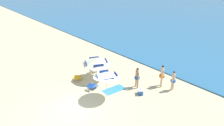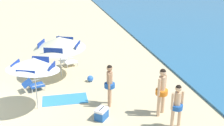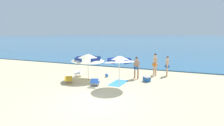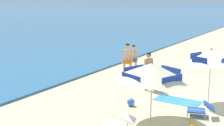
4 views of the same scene
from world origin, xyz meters
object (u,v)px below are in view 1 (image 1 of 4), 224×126
object	(u,v)px
person_standing_near_shore	(162,74)
cooler_box	(141,92)
lounge_chair_facing_sea	(78,77)
beach_ball	(115,77)
beach_umbrella_striped_main	(96,61)
lounge_chair_beside_umbrella	(93,86)
beach_towel	(114,90)
person_standing_beside	(137,76)
lounge_chair_under_umbrella	(93,70)
beach_umbrella_striped_second	(106,74)
person_wading_in	(173,79)

from	to	relation	value
person_standing_near_shore	cooler_box	bearing A→B (deg)	-95.95
lounge_chair_facing_sea	person_standing_near_shore	bearing A→B (deg)	41.97
lounge_chair_facing_sea	cooler_box	size ratio (longest dim) A/B	1.72
lounge_chair_facing_sea	beach_ball	world-z (taller)	lounge_chair_facing_sea
beach_umbrella_striped_main	lounge_chair_beside_umbrella	world-z (taller)	beach_umbrella_striped_main
lounge_chair_facing_sea	beach_towel	world-z (taller)	lounge_chair_facing_sea
lounge_chair_facing_sea	cooler_box	bearing A→B (deg)	26.54
beach_ball	beach_towel	bearing A→B (deg)	-41.93
cooler_box	beach_ball	distance (m)	3.21
lounge_chair_beside_umbrella	person_standing_near_shore	xyz separation A→B (m)	(3.15, 4.51, 0.77)
lounge_chair_facing_sea	person_standing_beside	world-z (taller)	person_standing_beside
beach_umbrella_striped_main	beach_ball	distance (m)	2.18
lounge_chair_under_umbrella	beach_towel	distance (m)	3.64
beach_umbrella_striped_second	person_standing_near_shore	world-z (taller)	beach_umbrella_striped_second
person_standing_beside	lounge_chair_facing_sea	bearing A→B (deg)	-143.44
person_standing_near_shore	beach_umbrella_striped_main	bearing A→B (deg)	-143.75
lounge_chair_under_umbrella	person_standing_near_shore	world-z (taller)	person_standing_near_shore
lounge_chair_under_umbrella	lounge_chair_beside_umbrella	size ratio (longest dim) A/B	0.98
beach_umbrella_striped_second	person_standing_near_shore	distance (m)	4.70
person_wading_in	cooler_box	distance (m)	2.69
lounge_chair_beside_umbrella	person_standing_beside	xyz separation A→B (m)	(2.02, 2.87, 0.70)
lounge_chair_under_umbrella	lounge_chair_beside_umbrella	distance (m)	2.99
person_standing_near_shore	beach_ball	xyz separation A→B (m)	(-3.43, -1.99, -0.90)
beach_umbrella_striped_main	lounge_chair_facing_sea	world-z (taller)	beach_umbrella_striped_main
lounge_chair_under_umbrella	person_standing_near_shore	distance (m)	6.26
beach_ball	lounge_chair_under_umbrella	bearing A→B (deg)	-160.25
cooler_box	beach_towel	distance (m)	2.09
beach_umbrella_striped_main	beach_ball	bearing A→B (deg)	52.05
lounge_chair_facing_sea	person_standing_beside	xyz separation A→B (m)	(4.01, 2.98, 0.70)
beach_umbrella_striped_main	beach_umbrella_striped_second	xyz separation A→B (m)	(2.86, -1.15, 0.18)
beach_towel	cooler_box	bearing A→B (deg)	32.91
person_standing_beside	cooler_box	world-z (taller)	person_standing_beside
person_standing_near_shore	beach_towel	distance (m)	3.98
beach_umbrella_striped_second	beach_ball	distance (m)	3.49
lounge_chair_beside_umbrella	beach_ball	bearing A→B (deg)	96.43
lounge_chair_beside_umbrella	beach_ball	distance (m)	2.54
lounge_chair_under_umbrella	beach_umbrella_striped_second	bearing A→B (deg)	-21.86
beach_umbrella_striped_second	lounge_chair_beside_umbrella	distance (m)	2.26
beach_umbrella_striped_main	beach_ball	size ratio (longest dim) A/B	11.81
beach_umbrella_striped_main	lounge_chair_under_umbrella	size ratio (longest dim) A/B	3.46
lounge_chair_facing_sea	beach_ball	distance (m)	3.14
beach_towel	lounge_chair_facing_sea	bearing A→B (deg)	-157.33
person_standing_near_shore	person_wading_in	size ratio (longest dim) A/B	1.12
cooler_box	lounge_chair_under_umbrella	bearing A→B (deg)	-173.73
lounge_chair_facing_sea	person_standing_beside	bearing A→B (deg)	36.56
lounge_chair_beside_umbrella	beach_umbrella_striped_main	bearing A→B (deg)	133.97
lounge_chair_under_umbrella	lounge_chair_facing_sea	bearing A→B (deg)	-77.21
person_standing_near_shore	cooler_box	xyz separation A→B (m)	(-0.23, -2.17, -0.84)
beach_umbrella_striped_second	person_standing_beside	size ratio (longest dim) A/B	1.63
person_standing_near_shore	cooler_box	world-z (taller)	person_standing_near_shore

